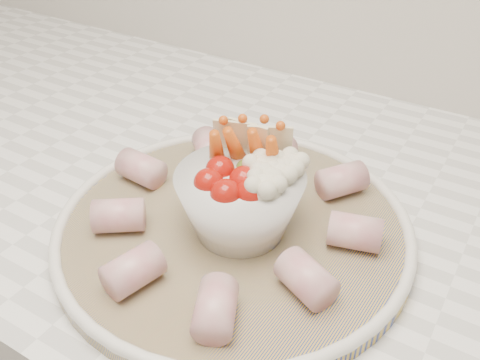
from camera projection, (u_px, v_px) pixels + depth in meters
The scene contains 3 objects.
serving_platter at pixel (233, 226), 0.55m from camera, with size 0.38×0.38×0.02m.
veggie_bowl at pixel (243, 195), 0.52m from camera, with size 0.13×0.13×0.11m.
cured_meat_rolls at pixel (233, 210), 0.54m from camera, with size 0.30×0.29×0.03m.
Camera 1 is at (0.35, 1.00, 1.29)m, focal length 40.00 mm.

